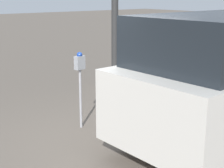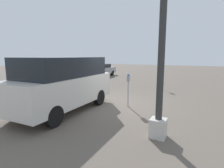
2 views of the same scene
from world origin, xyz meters
name	(u,v)px [view 1 (image 1 of 2)]	position (x,y,z in m)	size (l,w,h in m)	color
ground_plane	(99,137)	(0.00, 0.00, 0.00)	(80.00, 80.00, 0.00)	#60564C
parking_meter_near	(80,73)	(0.00, 0.61, 1.12)	(0.22, 0.14, 1.53)	#9E9EA3
lamp_post	(115,12)	(2.48, 2.58, 2.12)	(0.44, 0.44, 5.80)	beige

